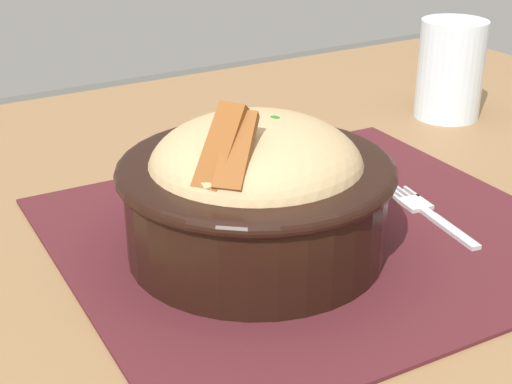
# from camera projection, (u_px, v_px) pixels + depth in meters

# --- Properties ---
(table) EXTENTS (1.24, 0.92, 0.77)m
(table) POSITION_uv_depth(u_px,v_px,m) (267.00, 309.00, 0.64)
(table) COLOR olive
(table) RESTS_ON ground_plane
(placemat) EXTENTS (0.40, 0.37, 0.00)m
(placemat) POSITION_uv_depth(u_px,v_px,m) (310.00, 233.00, 0.62)
(placemat) COLOR #47191E
(placemat) RESTS_ON table
(bowl) EXTENTS (0.21, 0.21, 0.13)m
(bowl) POSITION_uv_depth(u_px,v_px,m) (256.00, 189.00, 0.57)
(bowl) COLOR black
(bowl) RESTS_ON placemat
(fork) EXTENTS (0.03, 0.12, 0.00)m
(fork) POSITION_uv_depth(u_px,v_px,m) (427.00, 212.00, 0.65)
(fork) COLOR #B9B9B9
(fork) RESTS_ON placemat
(drinking_glass) EXTENTS (0.07, 0.07, 0.11)m
(drinking_glass) POSITION_uv_depth(u_px,v_px,m) (450.00, 76.00, 0.87)
(drinking_glass) COLOR silver
(drinking_glass) RESTS_ON table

